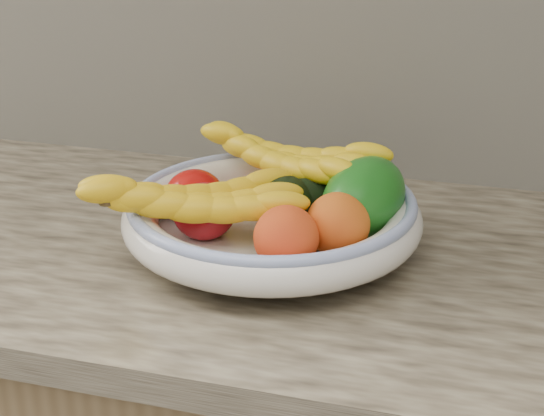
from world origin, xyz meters
The scene contains 13 objects.
fruit_bowl centered at (0.00, 1.66, 0.95)m, with size 0.39×0.39×0.08m.
clementine_back_left centered at (-0.02, 1.75, 0.95)m, with size 0.05×0.05×0.05m, color #F55305.
clementine_back_right centered at (0.02, 1.75, 0.95)m, with size 0.06×0.06×0.05m, color orange.
clementine_back_mid centered at (0.00, 1.71, 0.95)m, with size 0.06×0.06×0.05m, color #E95504.
tomato_left centered at (-0.11, 1.67, 0.96)m, with size 0.08×0.08×0.07m, color #AD0A06.
tomato_near_left centered at (-0.08, 1.62, 0.96)m, with size 0.08×0.08×0.07m, color #A20E18.
avocado_center centered at (0.02, 1.66, 0.96)m, with size 0.08×0.11×0.08m, color black.
avocado_right centered at (0.05, 1.71, 0.96)m, with size 0.06×0.09×0.06m, color black.
green_mango centered at (0.12, 1.69, 0.98)m, with size 0.10×0.15×0.11m, color #105610.
peach_front centered at (0.05, 1.56, 0.97)m, with size 0.08×0.08×0.08m, color orange.
peach_right centered at (0.10, 1.61, 0.97)m, with size 0.08×0.08×0.08m, color orange.
banana_bunch_back centered at (-0.01, 1.75, 0.99)m, with size 0.30×0.11×0.09m, color yellow, non-canonical shape.
banana_bunch_front centered at (-0.08, 1.59, 0.98)m, with size 0.29×0.11×0.08m, color yellow, non-canonical shape.
Camera 1 is at (0.28, 0.70, 1.38)m, focal length 55.00 mm.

